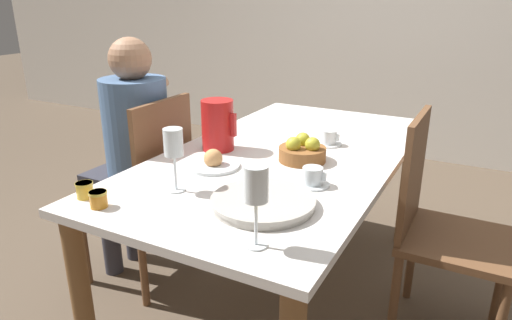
{
  "coord_description": "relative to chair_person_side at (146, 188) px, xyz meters",
  "views": [
    {
      "loc": [
        0.75,
        -1.67,
        1.35
      ],
      "look_at": [
        0.0,
        -0.26,
        0.77
      ],
      "focal_mm": 32.0,
      "sensor_mm": 36.0,
      "label": 1
    }
  ],
  "objects": [
    {
      "name": "ground_plane",
      "position": [
        0.64,
        0.16,
        -0.49
      ],
      "size": [
        20.0,
        20.0,
        0.0
      ],
      "primitive_type": "plane",
      "color": "brown"
    },
    {
      "name": "red_pitcher",
      "position": [
        0.36,
        0.08,
        0.34
      ],
      "size": [
        0.16,
        0.14,
        0.22
      ],
      "color": "red",
      "rests_on": "dining_table"
    },
    {
      "name": "wall_back",
      "position": [
        0.64,
        2.56,
        0.81
      ],
      "size": [
        10.0,
        0.06,
        2.6
      ],
      "color": "silver",
      "rests_on": "ground_plane"
    },
    {
      "name": "bread_plate",
      "position": [
        0.46,
        -0.12,
        0.25
      ],
      "size": [
        0.21,
        0.21,
        0.07
      ],
      "color": "silver",
      "rests_on": "dining_table"
    },
    {
      "name": "dining_table",
      "position": [
        0.64,
        0.16,
        0.13
      ],
      "size": [
        0.91,
        1.71,
        0.72
      ],
      "color": "silver",
      "rests_on": "ground_plane"
    },
    {
      "name": "serving_tray",
      "position": [
        0.8,
        -0.35,
        0.25
      ],
      "size": [
        0.33,
        0.33,
        0.03
      ],
      "color": "#B7B2A8",
      "rests_on": "dining_table"
    },
    {
      "name": "teacup_near_person",
      "position": [
        0.87,
        -0.11,
        0.26
      ],
      "size": [
        0.12,
        0.12,
        0.07
      ],
      "color": "silver",
      "rests_on": "dining_table"
    },
    {
      "name": "wine_glass_juice",
      "position": [
        0.89,
        -0.57,
        0.4
      ],
      "size": [
        0.07,
        0.07,
        0.23
      ],
      "color": "white",
      "rests_on": "dining_table"
    },
    {
      "name": "jam_jar_amber",
      "position": [
        0.34,
        -0.59,
        0.26
      ],
      "size": [
        0.06,
        0.06,
        0.05
      ],
      "color": "#C67A1E",
      "rests_on": "dining_table"
    },
    {
      "name": "chair_opposite",
      "position": [
        1.28,
        0.26,
        0.0
      ],
      "size": [
        0.42,
        0.42,
        0.93
      ],
      "rotation": [
        0.0,
        0.0,
        -1.57
      ],
      "color": "brown",
      "rests_on": "ground_plane"
    },
    {
      "name": "wine_glass_water",
      "position": [
        0.48,
        -0.37,
        0.39
      ],
      "size": [
        0.07,
        0.07,
        0.22
      ],
      "color": "white",
      "rests_on": "dining_table"
    },
    {
      "name": "chair_person_side",
      "position": [
        0.0,
        0.0,
        0.0
      ],
      "size": [
        0.42,
        0.42,
        0.93
      ],
      "rotation": [
        0.0,
        0.0,
        1.57
      ],
      "color": "brown",
      "rests_on": "ground_plane"
    },
    {
      "name": "jam_jar_red",
      "position": [
        0.25,
        -0.56,
        0.26
      ],
      "size": [
        0.06,
        0.06,
        0.05
      ],
      "color": "gold",
      "rests_on": "dining_table"
    },
    {
      "name": "person_seated",
      "position": [
        -0.09,
        0.03,
        0.21
      ],
      "size": [
        0.39,
        0.41,
        1.19
      ],
      "rotation": [
        0.0,
        0.0,
        1.57
      ],
      "color": "#33333D",
      "rests_on": "ground_plane"
    },
    {
      "name": "fruit_bowl",
      "position": [
        0.74,
        0.11,
        0.27
      ],
      "size": [
        0.19,
        0.19,
        0.11
      ],
      "color": "brown",
      "rests_on": "dining_table"
    },
    {
      "name": "teacup_across",
      "position": [
        0.76,
        0.36,
        0.26
      ],
      "size": [
        0.12,
        0.12,
        0.07
      ],
      "color": "silver",
      "rests_on": "dining_table"
    }
  ]
}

